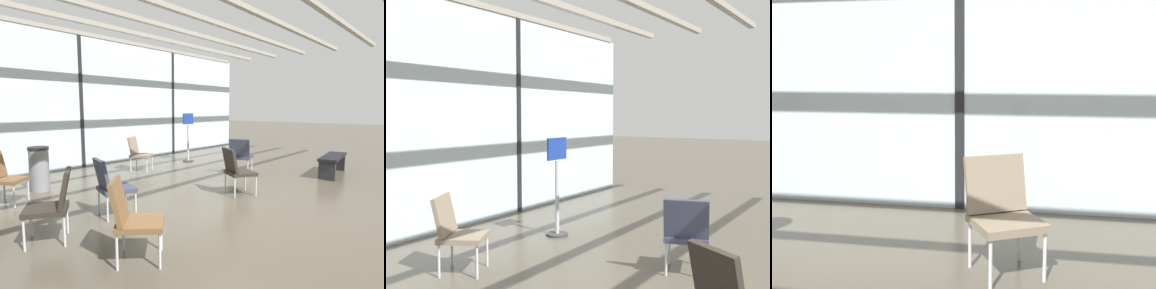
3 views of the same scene
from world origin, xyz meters
The scene contains 4 objects.
window_mullion_2 centered at (3.50, 5.20, 1.75)m, with size 0.10×0.12×3.50m, color black.
lounge_chair_2 centered at (0.64, 3.62, 0.49)m, with size 0.68×0.69×0.87m.
lounge_chair_7 centered at (2.00, 1.43, 0.49)m, with size 0.64×0.61×0.87m.
info_sign centered at (2.54, 3.60, 0.68)m, with size 0.44×0.32×1.44m.
Camera 2 is at (-2.84, -0.34, 1.78)m, focal length 42.98 mm.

